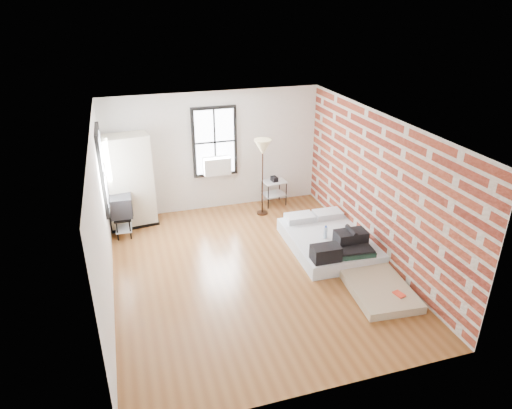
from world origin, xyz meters
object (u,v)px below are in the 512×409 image
object	(u,v)px
mattress_main	(329,240)
wardrobe	(129,181)
tv_stand	(122,207)
mattress_bare	(369,275)
floor_lamp	(263,151)
side_table	(274,186)

from	to	relation	value
mattress_main	wardrobe	xyz separation A→B (m)	(-3.74, 2.31, 0.84)
tv_stand	mattress_bare	bearing A→B (deg)	-34.94
mattress_main	floor_lamp	size ratio (longest dim) A/B	1.17
tv_stand	mattress_main	bearing A→B (deg)	-23.22
side_table	floor_lamp	xyz separation A→B (m)	(-0.44, -0.43, 1.07)
mattress_bare	side_table	xyz separation A→B (m)	(-0.56, 3.63, 0.37)
floor_lamp	tv_stand	xyz separation A→B (m)	(-3.16, -0.10, -0.92)
wardrobe	side_table	xyz separation A→B (m)	(3.38, 0.07, -0.54)
mattress_main	side_table	bearing A→B (deg)	100.00
tv_stand	wardrobe	bearing A→B (deg)	66.56
mattress_main	wardrobe	distance (m)	4.48
mattress_bare	side_table	world-z (taller)	side_table
wardrobe	tv_stand	distance (m)	0.64
mattress_bare	wardrobe	size ratio (longest dim) A/B	0.95
side_table	wardrobe	bearing A→B (deg)	-178.81
wardrobe	floor_lamp	bearing A→B (deg)	-13.48
side_table	tv_stand	size ratio (longest dim) A/B	0.81
mattress_main	tv_stand	world-z (taller)	tv_stand
side_table	floor_lamp	bearing A→B (deg)	-135.73
mattress_main	side_table	world-z (taller)	side_table
wardrobe	floor_lamp	distance (m)	3.01
floor_lamp	mattress_main	bearing A→B (deg)	-67.68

